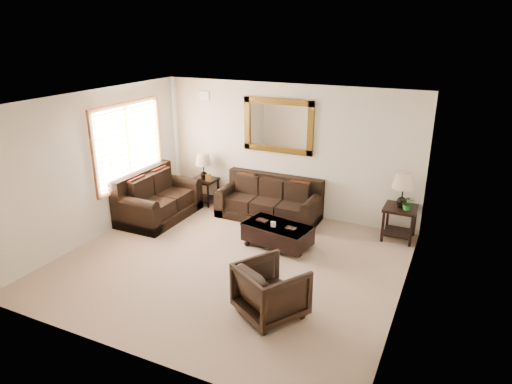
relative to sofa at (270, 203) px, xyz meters
The scene contains 11 objects.
room 2.34m from the sofa, 85.19° to the right, with size 5.51×5.01×2.71m.
window 3.05m from the sofa, 154.79° to the right, with size 0.07×1.96×1.66m.
mirror 1.59m from the sofa, 90.00° to the left, with size 1.50×0.06×1.10m.
air_vent 2.70m from the sofa, 167.19° to the left, with size 0.25×0.02×0.18m, color #999999.
sofa is the anchor object (origin of this frame).
loveseat 2.33m from the sofa, 154.62° to the right, with size 1.03×1.73×0.97m.
end_table_left 1.69m from the sofa, behind, with size 0.52×0.52×1.15m.
end_table_right 2.63m from the sofa, ahead, with size 0.58×0.58×1.28m.
coffee_table 1.33m from the sofa, 60.40° to the right, with size 1.30×0.85×0.51m.
armchair 3.41m from the sofa, 66.12° to the right, with size 0.81×0.76×0.83m, color black.
potted_plant 2.74m from the sofa, ahead, with size 0.25×0.28×0.22m, color #1E541D.
Camera 1 is at (3.29, -5.94, 3.74)m, focal length 32.00 mm.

